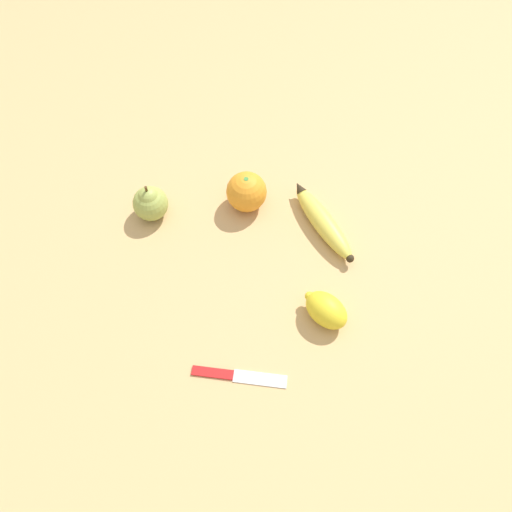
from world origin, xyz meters
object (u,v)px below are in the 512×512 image
object	(u,v)px
banana	(323,222)
lemon	(326,310)
pear	(150,202)
paring_knife	(236,375)
orange	(246,192)

from	to	relation	value
banana	lemon	bearing A→B (deg)	148.91
pear	paring_knife	bearing A→B (deg)	-78.28
banana	pear	xyz separation A→B (m)	(-0.32, 0.12, 0.02)
orange	paring_knife	bearing A→B (deg)	-108.15
pear	lemon	size ratio (longest dim) A/B	0.88
orange	lemon	xyz separation A→B (m)	(0.07, -0.28, -0.01)
banana	orange	xyz separation A→B (m)	(-0.13, 0.10, 0.02)
lemon	paring_knife	size ratio (longest dim) A/B	0.64
lemon	paring_knife	xyz separation A→B (m)	(-0.18, -0.06, -0.02)
pear	lemon	bearing A→B (deg)	-49.94
pear	lemon	world-z (taller)	pear
banana	paring_knife	world-z (taller)	banana
lemon	banana	bearing A→B (deg)	71.93
lemon	pear	bearing A→B (deg)	130.06
pear	orange	bearing A→B (deg)	-8.25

